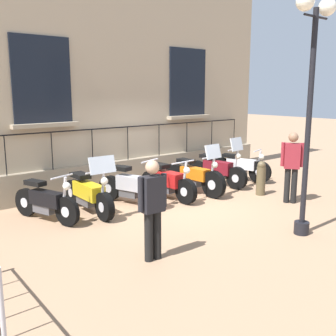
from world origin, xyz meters
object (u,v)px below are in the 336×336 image
(motorcycle_red, at_px, (168,183))
(motorcycle_orange, at_px, (194,177))
(motorcycle_black, at_px, (46,202))
(lamppost, at_px, (311,85))
(motorcycle_yellow, at_px, (88,194))
(motorcycle_silver, at_px, (132,187))
(bollard, at_px, (261,178))
(motorcycle_maroon, at_px, (217,170))
(motorcycle_white, at_px, (240,168))
(pedestrian_standing, at_px, (153,205))
(pedestrian_walking, at_px, (292,163))

(motorcycle_red, height_order, motorcycle_orange, motorcycle_orange)
(motorcycle_black, xyz_separation_m, motorcycle_red, (0.28, 3.05, 0.01))
(motorcycle_red, xyz_separation_m, lamppost, (3.54, 0.38, 2.36))
(motorcycle_yellow, height_order, motorcycle_silver, motorcycle_yellow)
(bollard, bearing_deg, motorcycle_orange, -135.34)
(bollard, bearing_deg, motorcycle_red, -120.32)
(motorcycle_maroon, distance_m, lamppost, 4.73)
(motorcycle_white, relative_size, pedestrian_standing, 1.15)
(motorcycle_black, bearing_deg, pedestrian_standing, 10.27)
(motorcycle_yellow, height_order, motorcycle_orange, same)
(lamppost, distance_m, bollard, 3.71)
(motorcycle_red, distance_m, lamppost, 4.28)
(motorcycle_orange, distance_m, motorcycle_white, 2.10)
(motorcycle_silver, distance_m, motorcycle_white, 3.95)
(motorcycle_maroon, distance_m, motorcycle_white, 0.98)
(motorcycle_black, relative_size, pedestrian_standing, 1.10)
(motorcycle_orange, relative_size, lamppost, 0.49)
(bollard, bearing_deg, motorcycle_white, 148.99)
(motorcycle_orange, bearing_deg, pedestrian_walking, 28.46)
(motorcycle_black, height_order, motorcycle_silver, motorcycle_silver)
(bollard, relative_size, pedestrian_walking, 0.52)
(motorcycle_silver, xyz_separation_m, motorcycle_red, (0.20, 0.96, 0.01))
(motorcycle_maroon, xyz_separation_m, lamppost, (3.77, -1.63, 2.34))
(pedestrian_standing, bearing_deg, bollard, 107.31)
(motorcycle_orange, bearing_deg, pedestrian_standing, -51.91)
(motorcycle_silver, xyz_separation_m, motorcycle_white, (-0.01, 3.95, -0.01))
(motorcycle_white, bearing_deg, motorcycle_red, -85.99)
(pedestrian_standing, bearing_deg, motorcycle_white, 117.71)
(motorcycle_red, bearing_deg, bollard, 59.68)
(motorcycle_red, height_order, lamppost, lamppost)
(motorcycle_yellow, relative_size, motorcycle_silver, 1.13)
(lamppost, relative_size, pedestrian_walking, 2.50)
(motorcycle_black, distance_m, pedestrian_standing, 3.05)
(lamppost, bearing_deg, motorcycle_white, 145.23)
(motorcycle_maroon, distance_m, pedestrian_walking, 2.44)
(motorcycle_orange, xyz_separation_m, lamppost, (3.54, -0.52, 2.34))
(motorcycle_yellow, relative_size, motorcycle_white, 1.13)
(motorcycle_silver, relative_size, motorcycle_orange, 0.90)
(motorcycle_black, distance_m, motorcycle_silver, 2.09)
(lamppost, bearing_deg, motorcycle_orange, 171.65)
(pedestrian_walking, bearing_deg, motorcycle_orange, -151.54)
(lamppost, distance_m, pedestrian_walking, 2.83)
(bollard, bearing_deg, motorcycle_silver, -115.01)
(lamppost, height_order, pedestrian_standing, lamppost)
(motorcycle_black, xyz_separation_m, bollard, (1.52, 5.17, 0.05))
(pedestrian_standing, bearing_deg, lamppost, 73.33)
(bollard, distance_m, pedestrian_walking, 1.06)
(motorcycle_silver, xyz_separation_m, bollard, (1.44, 3.08, 0.04))
(motorcycle_silver, bearing_deg, motorcycle_maroon, 90.48)
(motorcycle_red, distance_m, bollard, 2.45)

